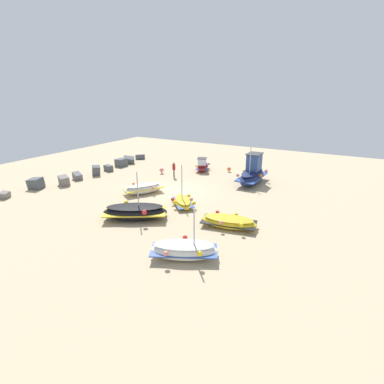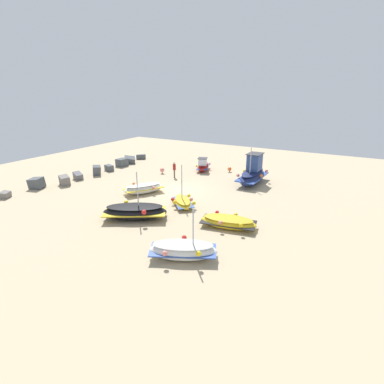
{
  "view_description": "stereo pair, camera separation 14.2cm",
  "coord_description": "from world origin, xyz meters",
  "px_view_note": "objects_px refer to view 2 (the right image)",
  "views": [
    {
      "loc": [
        -22.71,
        -14.29,
        8.98
      ],
      "look_at": [
        -2.0,
        -2.68,
        0.9
      ],
      "focal_mm": 28.14,
      "sensor_mm": 36.0,
      "label": 1
    },
    {
      "loc": [
        -22.64,
        -14.41,
        8.98
      ],
      "look_at": [
        -2.0,
        -2.68,
        0.9
      ],
      "focal_mm": 28.14,
      "sensor_mm": 36.0,
      "label": 2
    }
  ],
  "objects_px": {
    "mooring_buoy_1": "(162,170)",
    "fishing_boat_6": "(183,250)",
    "fishing_boat_3": "(228,222)",
    "fishing_boat_4": "(135,212)",
    "fishing_boat_5": "(203,166)",
    "mooring_buoy_0": "(230,169)",
    "person_walking": "(174,169)",
    "fishing_boat_2": "(144,188)",
    "fishing_boat_1": "(253,174)",
    "fishing_boat_0": "(183,202)"
  },
  "relations": [
    {
      "from": "fishing_boat_5",
      "to": "fishing_boat_1",
      "type": "bearing_deg",
      "value": 52.51
    },
    {
      "from": "person_walking",
      "to": "mooring_buoy_1",
      "type": "height_order",
      "value": "person_walking"
    },
    {
      "from": "fishing_boat_3",
      "to": "fishing_boat_5",
      "type": "height_order",
      "value": "fishing_boat_5"
    },
    {
      "from": "fishing_boat_5",
      "to": "fishing_boat_6",
      "type": "distance_m",
      "value": 19.45
    },
    {
      "from": "fishing_boat_1",
      "to": "mooring_buoy_0",
      "type": "bearing_deg",
      "value": 51.39
    },
    {
      "from": "fishing_boat_0",
      "to": "fishing_boat_4",
      "type": "distance_m",
      "value": 4.31
    },
    {
      "from": "fishing_boat_2",
      "to": "person_walking",
      "type": "relative_size",
      "value": 2.3
    },
    {
      "from": "fishing_boat_6",
      "to": "mooring_buoy_1",
      "type": "xyz_separation_m",
      "value": [
        14.34,
        11.45,
        -0.12
      ]
    },
    {
      "from": "mooring_buoy_1",
      "to": "fishing_boat_6",
      "type": "bearing_deg",
      "value": -141.39
    },
    {
      "from": "fishing_boat_2",
      "to": "mooring_buoy_0",
      "type": "height_order",
      "value": "fishing_boat_2"
    },
    {
      "from": "fishing_boat_3",
      "to": "mooring_buoy_1",
      "type": "relative_size",
      "value": 6.31
    },
    {
      "from": "fishing_boat_6",
      "to": "mooring_buoy_0",
      "type": "relative_size",
      "value": 7.07
    },
    {
      "from": "fishing_boat_2",
      "to": "fishing_boat_4",
      "type": "xyz_separation_m",
      "value": [
        -4.9,
        -3.07,
        0.11
      ]
    },
    {
      "from": "fishing_boat_5",
      "to": "mooring_buoy_1",
      "type": "height_order",
      "value": "fishing_boat_5"
    },
    {
      "from": "fishing_boat_6",
      "to": "person_walking",
      "type": "xyz_separation_m",
      "value": [
        13.63,
        9.35,
        0.46
      ]
    },
    {
      "from": "fishing_boat_1",
      "to": "fishing_boat_2",
      "type": "height_order",
      "value": "fishing_boat_1"
    },
    {
      "from": "fishing_boat_1",
      "to": "fishing_boat_4",
      "type": "xyz_separation_m",
      "value": [
        -12.74,
        4.57,
        -0.41
      ]
    },
    {
      "from": "fishing_boat_0",
      "to": "fishing_boat_6",
      "type": "height_order",
      "value": "fishing_boat_0"
    },
    {
      "from": "fishing_boat_2",
      "to": "fishing_boat_6",
      "type": "bearing_deg",
      "value": -99.76
    },
    {
      "from": "fishing_boat_3",
      "to": "fishing_boat_6",
      "type": "xyz_separation_m",
      "value": [
        -4.97,
        0.61,
        0.11
      ]
    },
    {
      "from": "person_walking",
      "to": "mooring_buoy_0",
      "type": "distance_m",
      "value": 6.66
    },
    {
      "from": "person_walking",
      "to": "fishing_boat_5",
      "type": "bearing_deg",
      "value": 40.88
    },
    {
      "from": "fishing_boat_3",
      "to": "mooring_buoy_1",
      "type": "distance_m",
      "value": 15.28
    },
    {
      "from": "mooring_buoy_0",
      "to": "mooring_buoy_1",
      "type": "relative_size",
      "value": 0.9
    },
    {
      "from": "mooring_buoy_1",
      "to": "mooring_buoy_0",
      "type": "bearing_deg",
      "value": -55.53
    },
    {
      "from": "fishing_boat_3",
      "to": "person_walking",
      "type": "xyz_separation_m",
      "value": [
        8.66,
        9.96,
        0.58
      ]
    },
    {
      "from": "fishing_boat_0",
      "to": "mooring_buoy_0",
      "type": "xyz_separation_m",
      "value": [
        11.8,
        0.85,
        0.02
      ]
    },
    {
      "from": "fishing_boat_1",
      "to": "person_walking",
      "type": "xyz_separation_m",
      "value": [
        -2.06,
        8.02,
        -0.0
      ]
    },
    {
      "from": "fishing_boat_0",
      "to": "fishing_boat_1",
      "type": "xyz_separation_m",
      "value": [
        8.78,
        -2.9,
        0.65
      ]
    },
    {
      "from": "fishing_boat_2",
      "to": "fishing_boat_4",
      "type": "relative_size",
      "value": 0.79
    },
    {
      "from": "fishing_boat_1",
      "to": "mooring_buoy_0",
      "type": "height_order",
      "value": "fishing_boat_1"
    },
    {
      "from": "fishing_boat_6",
      "to": "fishing_boat_0",
      "type": "bearing_deg",
      "value": -84.59
    },
    {
      "from": "mooring_buoy_1",
      "to": "fishing_boat_0",
      "type": "bearing_deg",
      "value": -135.78
    },
    {
      "from": "fishing_boat_3",
      "to": "fishing_boat_5",
      "type": "bearing_deg",
      "value": -65.74
    },
    {
      "from": "fishing_boat_0",
      "to": "fishing_boat_6",
      "type": "bearing_deg",
      "value": -12.55
    },
    {
      "from": "fishing_boat_5",
      "to": "person_walking",
      "type": "bearing_deg",
      "value": -38.61
    },
    {
      "from": "fishing_boat_5",
      "to": "mooring_buoy_1",
      "type": "xyz_separation_m",
      "value": [
        -3.39,
        3.44,
        -0.17
      ]
    },
    {
      "from": "fishing_boat_2",
      "to": "mooring_buoy_1",
      "type": "distance_m",
      "value": 6.95
    },
    {
      "from": "fishing_boat_3",
      "to": "fishing_boat_5",
      "type": "distance_m",
      "value": 15.4
    },
    {
      "from": "fishing_boat_3",
      "to": "mooring_buoy_0",
      "type": "relative_size",
      "value": 7.02
    },
    {
      "from": "person_walking",
      "to": "mooring_buoy_1",
      "type": "relative_size",
      "value": 2.62
    },
    {
      "from": "mooring_buoy_1",
      "to": "fishing_boat_1",
      "type": "bearing_deg",
      "value": -82.38
    },
    {
      "from": "fishing_boat_5",
      "to": "mooring_buoy_0",
      "type": "xyz_separation_m",
      "value": [
        0.98,
        -2.93,
        -0.21
      ]
    },
    {
      "from": "fishing_boat_5",
      "to": "fishing_boat_6",
      "type": "bearing_deg",
      "value": 3.76
    },
    {
      "from": "fishing_boat_1",
      "to": "fishing_boat_2",
      "type": "xyz_separation_m",
      "value": [
        -7.84,
        7.63,
        -0.52
      ]
    },
    {
      "from": "fishing_boat_3",
      "to": "fishing_boat_4",
      "type": "xyz_separation_m",
      "value": [
        -2.02,
        6.5,
        0.17
      ]
    },
    {
      "from": "fishing_boat_1",
      "to": "mooring_buoy_1",
      "type": "relative_size",
      "value": 7.93
    },
    {
      "from": "fishing_boat_1",
      "to": "fishing_boat_3",
      "type": "bearing_deg",
      "value": -169.59
    },
    {
      "from": "fishing_boat_3",
      "to": "fishing_boat_4",
      "type": "height_order",
      "value": "fishing_boat_4"
    },
    {
      "from": "fishing_boat_0",
      "to": "mooring_buoy_0",
      "type": "relative_size",
      "value": 5.87
    }
  ]
}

